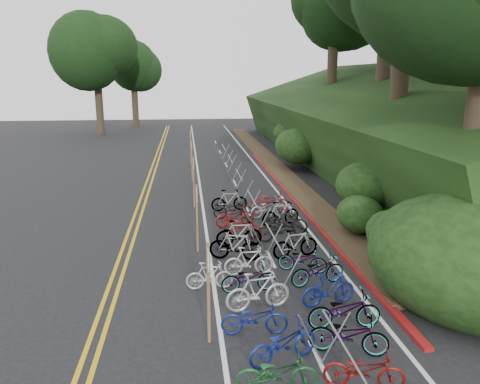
% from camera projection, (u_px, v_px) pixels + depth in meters
% --- Properties ---
extents(ground, '(120.00, 120.00, 0.00)m').
position_uv_depth(ground, '(180.00, 323.00, 12.01)').
color(ground, black).
rests_on(ground, ground).
extents(road_markings, '(7.47, 80.00, 0.01)m').
position_uv_depth(road_markings, '(196.00, 212.00, 21.82)').
color(road_markings, gold).
rests_on(road_markings, ground).
extents(red_curb, '(0.25, 28.00, 0.10)m').
position_uv_depth(red_curb, '(293.00, 198.00, 24.21)').
color(red_curb, maroon).
rests_on(red_curb, ground).
extents(embankment, '(14.30, 48.14, 9.11)m').
position_uv_depth(embankment, '(377.00, 132.00, 31.20)').
color(embankment, black).
rests_on(embankment, ground).
extents(bike_rack_front, '(1.18, 2.74, 1.25)m').
position_uv_depth(bike_rack_front, '(343.00, 362.00, 8.87)').
color(bike_rack_front, gray).
rests_on(bike_rack_front, ground).
extents(bike_racks_rest, '(1.14, 23.00, 1.17)m').
position_uv_depth(bike_racks_rest, '(239.00, 180.00, 24.68)').
color(bike_racks_rest, gray).
rests_on(bike_racks_rest, ground).
extents(signpost_near, '(0.08, 0.40, 2.49)m').
position_uv_depth(signpost_near, '(208.00, 287.00, 10.81)').
color(signpost_near, brown).
rests_on(signpost_near, ground).
extents(signposts_rest, '(0.08, 18.40, 2.50)m').
position_uv_depth(signposts_rest, '(193.00, 167.00, 25.24)').
color(signposts_rest, brown).
rests_on(signposts_rest, ground).
extents(bike_front, '(0.42, 1.43, 0.86)m').
position_uv_depth(bike_front, '(210.00, 276.00, 13.83)').
color(bike_front, beige).
rests_on(bike_front, ground).
extents(bike_valet, '(3.38, 14.95, 1.09)m').
position_uv_depth(bike_valet, '(273.00, 250.00, 15.71)').
color(bike_valet, '#144C1E').
rests_on(bike_valet, ground).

